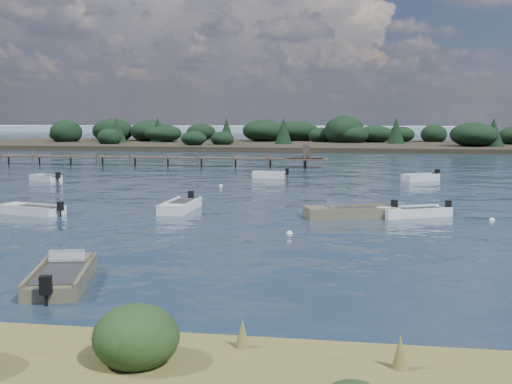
% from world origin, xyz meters
% --- Properties ---
extents(ground, '(400.00, 400.00, 0.00)m').
position_xyz_m(ground, '(0.00, 60.00, 0.00)').
color(ground, '#142130').
rests_on(ground, ground).
extents(dinghy_near_olive, '(3.10, 5.40, 1.29)m').
position_xyz_m(dinghy_near_olive, '(0.01, -6.56, 0.17)').
color(dinghy_near_olive, '#6C6448').
rests_on(dinghy_near_olive, ground).
extents(dinghy_mid_white_a, '(5.65, 3.44, 1.30)m').
position_xyz_m(dinghy_mid_white_a, '(9.75, 10.67, 0.17)').
color(dinghy_mid_white_a, '#6C6448').
rests_on(dinghy_mid_white_a, ground).
extents(tender_far_grey, '(3.62, 2.64, 1.18)m').
position_xyz_m(tender_far_grey, '(-18.53, 27.89, 0.16)').
color(tender_far_grey, '#B8BCC0').
rests_on(tender_far_grey, ground).
extents(dinghy_mid_grey, '(4.52, 2.56, 1.12)m').
position_xyz_m(dinghy_mid_grey, '(-9.47, 8.70, 0.15)').
color(dinghy_mid_grey, '#B8BCC0').
rests_on(dinghy_mid_grey, ground).
extents(tender_far_white, '(3.59, 1.53, 1.22)m').
position_xyz_m(tender_far_white, '(1.51, 34.71, 0.17)').
color(tender_far_white, silver).
rests_on(tender_far_white, ground).
extents(dinghy_mid_white_b, '(4.59, 3.38, 1.16)m').
position_xyz_m(dinghy_mid_white_b, '(13.61, 11.62, 0.15)').
color(dinghy_mid_white_b, silver).
rests_on(dinghy_mid_white_b, ground).
extents(dinghy_extra_a, '(1.63, 5.20, 1.20)m').
position_xyz_m(dinghy_extra_a, '(-0.91, 11.67, 0.16)').
color(dinghy_extra_a, silver).
rests_on(dinghy_extra_a, ground).
extents(tender_far_grey_b, '(3.71, 3.06, 1.33)m').
position_xyz_m(tender_far_grey_b, '(15.91, 33.72, 0.19)').
color(tender_far_grey_b, '#B8BCC0').
rests_on(tender_far_grey_b, ground).
extents(buoy_b, '(0.32, 0.32, 0.32)m').
position_xyz_m(buoy_b, '(6.91, 4.59, 0.00)').
color(buoy_b, white).
rests_on(buoy_b, ground).
extents(buoy_c, '(0.32, 0.32, 0.32)m').
position_xyz_m(buoy_c, '(-10.54, 10.65, 0.00)').
color(buoy_c, white).
rests_on(buoy_c, ground).
extents(buoy_d, '(0.32, 0.32, 0.32)m').
position_xyz_m(buoy_d, '(17.94, 10.72, 0.00)').
color(buoy_d, white).
rests_on(buoy_d, ground).
extents(buoy_e, '(0.32, 0.32, 0.32)m').
position_xyz_m(buoy_e, '(-1.49, 26.27, 0.00)').
color(buoy_e, white).
rests_on(buoy_e, ground).
extents(jetty, '(64.50, 3.20, 3.40)m').
position_xyz_m(jetty, '(-21.74, 47.99, 0.98)').
color(jetty, '#453A32').
rests_on(jetty, ground).
extents(far_headland, '(190.00, 40.00, 5.80)m').
position_xyz_m(far_headland, '(25.00, 100.00, 1.96)').
color(far_headland, black).
rests_on(far_headland, ground).
extents(distant_haze, '(280.00, 20.00, 2.40)m').
position_xyz_m(distant_haze, '(-90.00, 230.00, 0.00)').
color(distant_haze, '#94A9B7').
rests_on(distant_haze, ground).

